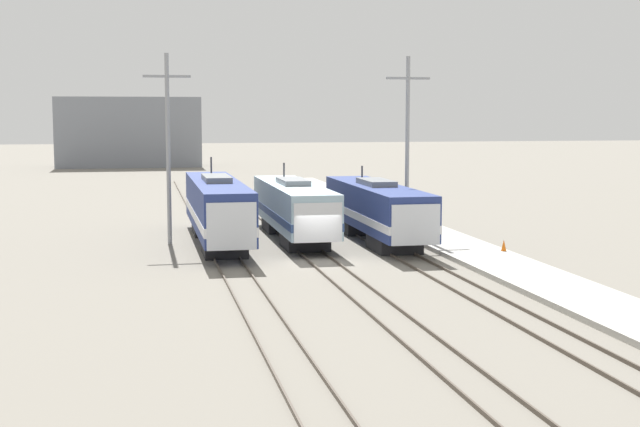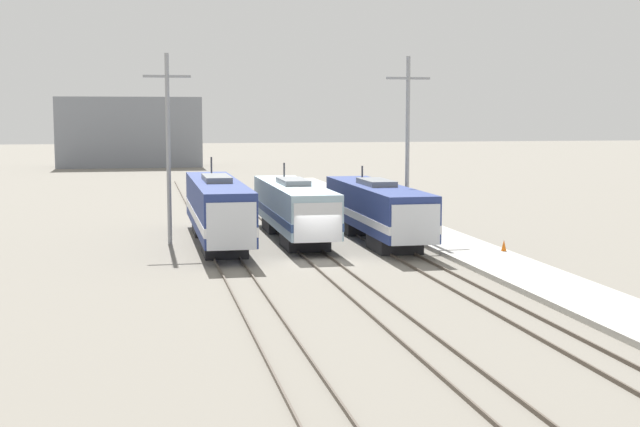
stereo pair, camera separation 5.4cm
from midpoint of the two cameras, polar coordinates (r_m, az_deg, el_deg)
ground_plane at (r=49.08m, az=0.08°, el=-3.13°), size 400.00×400.00×0.00m
rail_pair_far_left at (r=48.33m, az=-5.79°, el=-3.22°), size 1.51×120.00×0.15m
rail_pair_center at (r=49.07m, az=0.08°, el=-3.04°), size 1.51×120.00×0.15m
rail_pair_far_right at (r=50.30m, az=5.71°, el=-2.84°), size 1.51×120.00×0.15m
locomotive_far_left at (r=55.70m, az=-6.60°, el=0.26°), size 2.92×18.35×5.26m
locomotive_center at (r=57.36m, az=-1.67°, el=0.31°), size 3.04×16.65×4.77m
locomotive_far_right at (r=56.51m, az=3.70°, el=0.22°), size 3.04×16.85×4.62m
catenary_tower_left at (r=56.19m, az=-9.73°, el=4.43°), size 2.93×0.27×11.84m
catenary_tower_right at (r=58.73m, az=5.59°, el=4.58°), size 2.93×0.27×11.84m
platform at (r=51.64m, az=10.06°, el=-2.60°), size 4.00×120.00×0.27m
traffic_cone at (r=52.26m, az=11.65°, el=-2.01°), size 0.30×0.30×0.66m
depot_building at (r=140.72m, az=-12.14°, el=5.12°), size 21.66×9.20×10.63m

